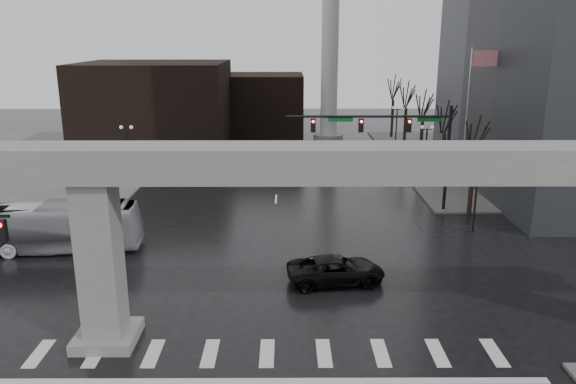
{
  "coord_description": "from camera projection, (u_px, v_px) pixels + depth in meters",
  "views": [
    {
      "loc": [
        0.8,
        -21.91,
        12.94
      ],
      "look_at": [
        0.92,
        8.11,
        4.5
      ],
      "focal_mm": 35.0,
      "sensor_mm": 36.0,
      "label": 1
    }
  ],
  "objects": [
    {
      "name": "ground",
      "position": [
        268.0,
        341.0,
        24.59
      ],
      "size": [
        160.0,
        160.0,
        0.0
      ],
      "primitive_type": "plane",
      "color": "black",
      "rests_on": "ground"
    },
    {
      "name": "sidewalk_ne",
      "position": [
        524.0,
        161.0,
        59.33
      ],
      "size": [
        28.0,
        36.0,
        0.15
      ],
      "primitive_type": "cube",
      "color": "#62605D",
      "rests_on": "ground"
    },
    {
      "name": "sidewalk_nw",
      "position": [
        32.0,
        161.0,
        59.13
      ],
      "size": [
        28.0,
        36.0,
        0.15
      ],
      "primitive_type": "cube",
      "color": "#62605D",
      "rests_on": "ground"
    },
    {
      "name": "elevated_guideway",
      "position": [
        297.0,
        190.0,
        22.73
      ],
      "size": [
        48.0,
        2.6,
        8.7
      ],
      "color": "gray",
      "rests_on": "ground"
    },
    {
      "name": "building_far_left",
      "position": [
        155.0,
        107.0,
        63.62
      ],
      "size": [
        16.0,
        14.0,
        10.0
      ],
      "primitive_type": "cube",
      "color": "black",
      "rests_on": "ground"
    },
    {
      "name": "building_far_mid",
      "position": [
        264.0,
        105.0,
        73.56
      ],
      "size": [
        10.0,
        10.0,
        8.0
      ],
      "primitive_type": "cube",
      "color": "black",
      "rests_on": "ground"
    },
    {
      "name": "smokestack",
      "position": [
        330.0,
        31.0,
        65.29
      ],
      "size": [
        3.6,
        3.6,
        30.0
      ],
      "color": "silver",
      "rests_on": "ground"
    },
    {
      "name": "signal_mast_arm",
      "position": [
        397.0,
        135.0,
        41.15
      ],
      "size": [
        12.12,
        0.43,
        8.0
      ],
      "color": "black",
      "rests_on": "ground"
    },
    {
      "name": "flagpole_assembly",
      "position": [
        471.0,
        106.0,
        43.79
      ],
      "size": [
        2.06,
        0.12,
        12.0
      ],
      "color": "silver",
      "rests_on": "ground"
    },
    {
      "name": "lamp_right_0",
      "position": [
        477.0,
        183.0,
        37.18
      ],
      "size": [
        1.22,
        0.32,
        5.11
      ],
      "color": "black",
      "rests_on": "ground"
    },
    {
      "name": "lamp_right_1",
      "position": [
        426.0,
        143.0,
        50.66
      ],
      "size": [
        1.22,
        0.32,
        5.11
      ],
      "color": "black",
      "rests_on": "ground"
    },
    {
      "name": "lamp_right_2",
      "position": [
        397.0,
        120.0,
        64.14
      ],
      "size": [
        1.22,
        0.32,
        5.11
      ],
      "color": "black",
      "rests_on": "ground"
    },
    {
      "name": "lamp_left_0",
      "position": [
        70.0,
        183.0,
        37.08
      ],
      "size": [
        1.22,
        0.32,
        5.11
      ],
      "color": "black",
      "rests_on": "ground"
    },
    {
      "name": "lamp_left_1",
      "position": [
        127.0,
        144.0,
        50.55
      ],
      "size": [
        1.22,
        0.32,
        5.11
      ],
      "color": "black",
      "rests_on": "ground"
    },
    {
      "name": "lamp_left_2",
      "position": [
        161.0,
        121.0,
        64.03
      ],
      "size": [
        1.22,
        0.32,
        5.11
      ],
      "color": "black",
      "rests_on": "ground"
    },
    {
      "name": "tree_right_0",
      "position": [
        472.0,
        178.0,
        41.24
      ],
      "size": [
        1.09,
        1.58,
        7.5
      ],
      "color": "black",
      "rests_on": "ground"
    },
    {
      "name": "tree_right_1",
      "position": [
        443.0,
        155.0,
        48.92
      ],
      "size": [
        1.09,
        1.61,
        7.67
      ],
      "color": "black",
      "rests_on": "ground"
    },
    {
      "name": "tree_right_2",
      "position": [
        422.0,
        138.0,
        56.6
      ],
      "size": [
        1.1,
        1.63,
        7.85
      ],
      "color": "black",
      "rests_on": "ground"
    },
    {
      "name": "tree_right_3",
      "position": [
        405.0,
        125.0,
        64.29
      ],
      "size": [
        1.11,
        1.66,
        8.02
      ],
      "color": "black",
      "rests_on": "ground"
    },
    {
      "name": "tree_right_4",
      "position": [
        393.0,
        115.0,
        71.97
      ],
      "size": [
        1.12,
        1.69,
        8.19
      ],
      "color": "black",
      "rests_on": "ground"
    },
    {
      "name": "pickup_truck",
      "position": [
        336.0,
        270.0,
        30.17
      ],
      "size": [
        5.56,
        3.21,
        1.46
      ],
      "primitive_type": "imported",
      "rotation": [
        0.0,
        0.0,
        1.73
      ],
      "color": "black",
      "rests_on": "ground"
    },
    {
      "name": "city_bus",
      "position": [
        49.0,
        227.0,
        34.46
      ],
      "size": [
        11.17,
        3.49,
        3.06
      ],
      "primitive_type": "imported",
      "rotation": [
        0.0,
        0.0,
        1.66
      ],
      "color": "#A8A9AD",
      "rests_on": "ground"
    }
  ]
}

